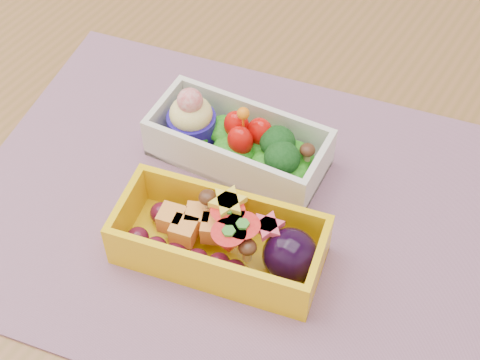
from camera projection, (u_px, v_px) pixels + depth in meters
The scene contains 4 objects.
table at pixel (248, 242), 0.74m from camera, with size 1.20×0.80×0.75m.
placemat at pixel (230, 208), 0.64m from camera, with size 0.47×0.36×0.00m, color gray.
bento_white at pixel (238, 142), 0.66m from camera, with size 0.17×0.09×0.07m.
bento_yellow at pixel (224, 240), 0.59m from camera, with size 0.19×0.11×0.06m.
Camera 1 is at (0.22, -0.36, 1.26)m, focal length 53.42 mm.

